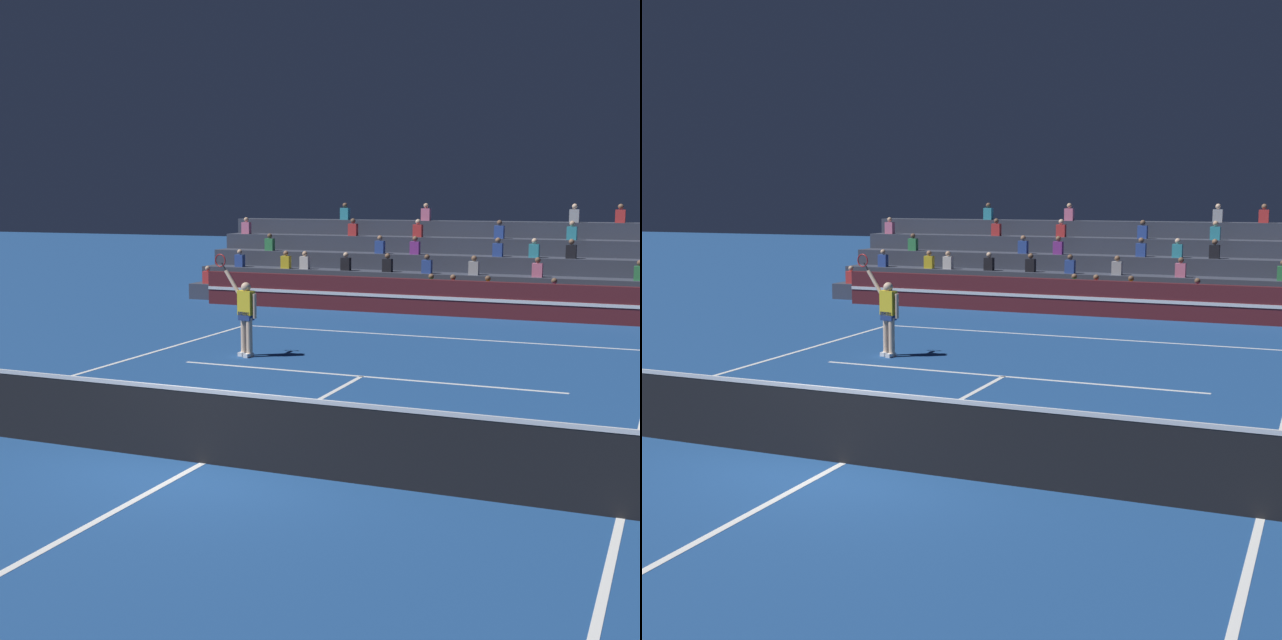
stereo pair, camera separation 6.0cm
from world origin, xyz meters
TOP-DOWN VIEW (x-y plane):
  - ground_plane at (0.00, 0.00)m, footprint 120.00×120.00m
  - court_lines at (0.00, 0.00)m, footprint 11.10×23.90m
  - tennis_net at (0.00, 0.00)m, footprint 12.00×0.10m
  - sponsor_banner_wall at (0.00, 16.08)m, footprint 18.00×0.26m
  - bleacher_stand at (0.01, 19.88)m, footprint 20.66×4.75m
  - tennis_player at (-3.25, 7.57)m, footprint 1.22×0.39m
  - tennis_ball at (-2.71, 3.71)m, footprint 0.07×0.07m

SIDE VIEW (x-z plane):
  - ground_plane at x=0.00m, z-range 0.00..0.00m
  - court_lines at x=0.00m, z-range 0.00..0.01m
  - tennis_ball at x=-2.71m, z-range 0.00..0.07m
  - tennis_net at x=0.00m, z-range -0.01..1.09m
  - sponsor_banner_wall at x=0.00m, z-range 0.00..1.10m
  - tennis_player at x=-3.25m, z-range -0.21..2.18m
  - bleacher_stand at x=0.01m, z-range -0.67..2.71m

